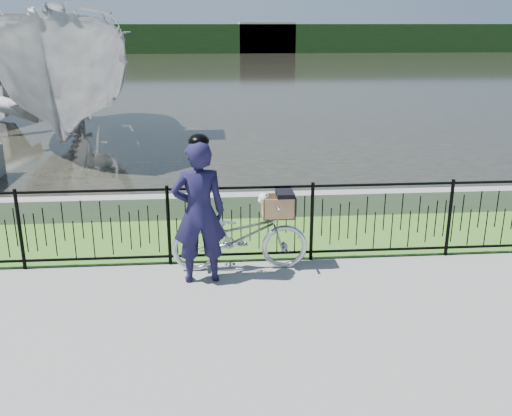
{
  "coord_description": "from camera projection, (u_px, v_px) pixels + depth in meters",
  "views": [
    {
      "loc": [
        -0.4,
        -5.87,
        3.26
      ],
      "look_at": [
        0.16,
        1.0,
        1.0
      ],
      "focal_mm": 40.0,
      "sensor_mm": 36.0,
      "label": 1
    }
  ],
  "objects": [
    {
      "name": "ground",
      "position": [
        249.0,
        317.0,
        6.61
      ],
      "size": [
        120.0,
        120.0,
        0.0
      ],
      "primitive_type": "plane",
      "color": "gray",
      "rests_on": "ground"
    },
    {
      "name": "grass_strip",
      "position": [
        238.0,
        236.0,
        9.07
      ],
      "size": [
        60.0,
        2.0,
        0.01
      ],
      "primitive_type": "cube",
      "color": "#3E7023",
      "rests_on": "ground"
    },
    {
      "name": "water",
      "position": [
        214.0,
        73.0,
        37.86
      ],
      "size": [
        120.0,
        120.0,
        0.0
      ],
      "primitive_type": "plane",
      "color": "black",
      "rests_on": "ground"
    },
    {
      "name": "quay_wall",
      "position": [
        235.0,
        206.0,
        9.96
      ],
      "size": [
        60.0,
        0.3,
        0.4
      ],
      "primitive_type": "cube",
      "color": "gray",
      "rests_on": "ground"
    },
    {
      "name": "fence",
      "position": [
        241.0,
        224.0,
        7.94
      ],
      "size": [
        14.0,
        0.06,
        1.15
      ],
      "primitive_type": null,
      "color": "black",
      "rests_on": "ground"
    },
    {
      "name": "far_treeline",
      "position": [
        211.0,
        38.0,
        62.97
      ],
      "size": [
        120.0,
        6.0,
        3.0
      ],
      "primitive_type": "cube",
      "color": "#1D3B16",
      "rests_on": "ground"
    },
    {
      "name": "far_building_left",
      "position": [
        39.0,
        34.0,
        59.53
      ],
      "size": [
        8.0,
        4.0,
        4.0
      ],
      "primitive_type": "cube",
      "color": "#B2A38F",
      "rests_on": "ground"
    },
    {
      "name": "far_building_right",
      "position": [
        267.0,
        37.0,
        61.98
      ],
      "size": [
        6.0,
        3.0,
        3.2
      ],
      "primitive_type": "cube",
      "color": "#B2A38F",
      "rests_on": "ground"
    },
    {
      "name": "bicycle_rig",
      "position": [
        241.0,
        235.0,
        7.75
      ],
      "size": [
        1.85,
        0.64,
        1.12
      ],
      "color": "#ADB3BA",
      "rests_on": "ground"
    },
    {
      "name": "cyclist",
      "position": [
        199.0,
        211.0,
        7.26
      ],
      "size": [
        0.73,
        0.51,
        1.95
      ],
      "color": "black",
      "rests_on": "ground"
    },
    {
      "name": "boat_near",
      "position": [
        69.0,
        70.0,
        16.08
      ],
      "size": [
        4.8,
        9.84,
        5.45
      ],
      "color": "#BBBABA",
      "rests_on": "water"
    }
  ]
}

